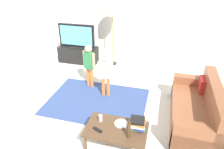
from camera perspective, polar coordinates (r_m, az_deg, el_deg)
The scene contains 15 objects.
ground at distance 4.34m, azimuth -2.13°, elevation -11.27°, with size 7.80×7.80×0.00m, color beige.
wall_back at distance 6.42m, azimuth 5.87°, elevation 15.54°, with size 6.00×0.12×2.70m, color silver.
area_rug at distance 4.74m, azimuth -4.18°, elevation -7.33°, with size 2.20×1.60×0.01m, color #33477A.
tv_stand at distance 6.56m, azimuth -9.28°, elevation 5.43°, with size 1.20×0.44×0.50m.
tv at distance 6.33m, azimuth -9.78°, elevation 10.39°, with size 1.10×0.28×0.71m.
couch at distance 4.31m, azimuth 22.72°, elevation -9.33°, with size 0.80×1.80×0.86m.
floor_lamp at distance 5.95m, azimuth 0.11°, elevation 16.59°, with size 0.36×0.36×1.78m.
child_near_tv at distance 5.01m, azimuth -6.36°, elevation 3.37°, with size 0.35×0.21×1.09m.
child_center at distance 4.63m, azimuth -1.80°, elevation 0.77°, with size 0.34×0.17×1.03m.
coffee_table at distance 3.47m, azimuth 1.20°, elevation -15.24°, with size 1.00×0.60×0.42m.
book_stack at distance 3.41m, azimuth 7.12°, elevation -13.32°, with size 0.27×0.24×0.19m.
bottle at distance 3.23m, azimuth 4.61°, elevation -14.92°, with size 0.06×0.06×0.33m.
tv_remote at distance 3.41m, azimuth -4.03°, elevation -14.98°, with size 0.17×0.05×0.02m, color black.
soda_can at distance 3.54m, azimuth -3.20°, elevation -11.98°, with size 0.07×0.07×0.12m, color silver.
plate at distance 3.51m, azimuth 2.52°, elevation -13.40°, with size 0.22×0.22×0.02m.
Camera 1 is at (1.03, -3.17, 2.77)m, focal length 33.08 mm.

